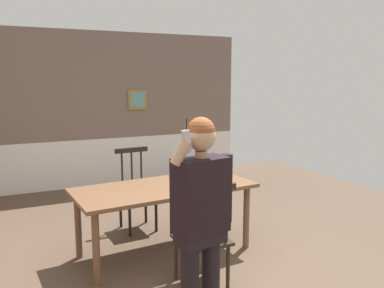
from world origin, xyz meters
The scene contains 6 objects.
ground_plane centered at (0.00, 0.00, 0.00)m, with size 8.34×8.34×0.00m, color brown.
room_back_partition centered at (0.00, 3.80, 1.32)m, with size 5.29×0.17×2.74m.
dining_table centered at (-0.02, 0.60, 0.68)m, with size 2.00×1.03×0.76m.
chair_near_window centered at (0.04, -0.23, 0.47)m, with size 0.45×0.45×1.01m.
chair_by_doorway centered at (-0.09, 1.42, 0.48)m, with size 0.46×0.46×1.04m.
person_figure centered at (-0.27, -0.80, 0.94)m, with size 0.55×0.29×1.65m.
Camera 1 is at (-1.51, -3.31, 1.91)m, focal length 37.01 mm.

